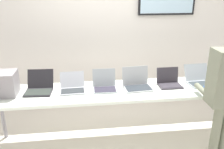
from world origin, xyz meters
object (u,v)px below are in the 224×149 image
Objects in this scene: workbench at (124,92)px; coffee_mug at (207,90)px; laptop_station_0 at (39,87)px; equipment_box at (2,84)px; laptop_station_3 at (137,83)px; laptop_station_2 at (105,85)px; laptop_station_1 at (72,87)px; laptop_station_4 at (169,82)px; laptop_station_5 at (200,79)px.

coffee_mug is at bearing -13.37° from workbench.
equipment_box is at bearing -172.14° from laptop_station_0.
equipment_box reaches higher than laptop_station_3.
coffee_mug is (1.31, -0.30, -0.01)m from laptop_station_2.
laptop_station_1 is 1.34m from laptop_station_4.
equipment_box is at bearing -177.43° from laptop_station_1.
laptop_station_2 is 3.57× the size of coffee_mug.
laptop_station_5 is 4.32× the size of coffee_mug.
laptop_station_2 is 1.01× the size of laptop_station_4.
laptop_station_3 is (0.88, -0.02, 0.01)m from laptop_station_1.
laptop_station_4 is at bearing 2.24° from laptop_station_3.
laptop_station_3 is at bearing -1.75° from laptop_station_0.
laptop_station_2 is 0.83× the size of laptop_station_5.
equipment_box is 2.69m from laptop_station_5.
laptop_station_0 is at bearing 177.66° from laptop_station_2.
laptop_station_1 is 1.77m from coffee_mug.
coffee_mug is (1.05, -0.25, 0.09)m from workbench.
laptop_station_0 is 2.24m from laptop_station_5.
laptop_station_4 is at bearing 0.01° from laptop_station_1.
laptop_station_0 is at bearing 175.56° from workbench.
laptop_station_4 is (1.78, -0.02, -0.00)m from laptop_station_0.
laptop_station_0 is at bearing 179.30° from laptop_station_4.
laptop_station_3 is (0.19, 0.05, 0.11)m from workbench.
laptop_station_3 is 0.91m from coffee_mug.
laptop_station_4 is at bearing 1.02° from equipment_box.
laptop_station_5 is at bearing 2.35° from laptop_station_3.
laptop_station_5 is (1.12, 0.09, 0.10)m from workbench.
laptop_station_4 is at bearing -0.70° from laptop_station_0.
laptop_station_3 is (1.31, -0.04, 0.00)m from laptop_station_0.
equipment_box is 1.18× the size of laptop_station_2.
laptop_station_3 is at bearing 160.98° from coffee_mug.
laptop_station_0 reaches higher than workbench.
laptop_station_3 is (0.45, -0.00, 0.00)m from laptop_station_2.
laptop_station_4 reaches higher than workbench.
equipment_box reaches higher than laptop_station_0.
laptop_station_3 reaches higher than coffee_mug.
laptop_station_4 is 0.82× the size of laptop_station_5.
workbench is at bearing 166.63° from coffee_mug.
laptop_station_5 is (0.93, 0.04, -0.01)m from laptop_station_3.
laptop_station_2 reaches higher than laptop_station_1.
laptop_station_3 reaches higher than workbench.
workbench is 1.13m from laptop_station_5.
laptop_station_0 is 1.78m from laptop_station_4.
laptop_station_1 is 0.90× the size of laptop_station_5.
laptop_station_5 is at bearing -0.05° from laptop_station_0.
laptop_station_5 is at bearing 78.84° from coffee_mug.
laptop_station_0 is 0.87m from laptop_station_2.
laptop_station_0 is 0.99× the size of laptop_station_3.
laptop_station_2 is 0.82× the size of laptop_station_3.
equipment_box is 0.96× the size of laptop_station_3.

